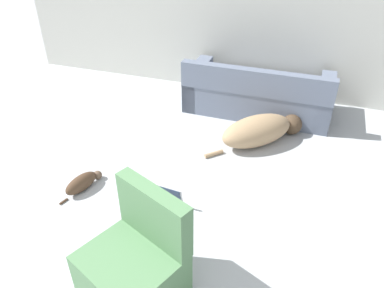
% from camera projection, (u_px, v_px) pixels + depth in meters
% --- Properties ---
extents(wall_back, '(6.91, 0.06, 2.73)m').
position_uv_depth(wall_back, '(233.00, 1.00, 5.36)').
color(wall_back, beige).
rests_on(wall_back, ground_plane).
extents(couch, '(2.03, 0.91, 0.77)m').
position_uv_depth(couch, '(258.00, 94.00, 5.33)').
color(couch, slate).
rests_on(couch, ground_plane).
extents(dog, '(1.12, 1.11, 0.38)m').
position_uv_depth(dog, '(260.00, 130.00, 4.68)').
color(dog, '#A38460').
rests_on(dog, ground_plane).
extents(cat, '(0.26, 0.56, 0.18)m').
position_uv_depth(cat, '(83.00, 182.00, 3.98)').
color(cat, '#473323').
rests_on(cat, ground_plane).
extents(laptop_open, '(0.32, 0.31, 0.24)m').
position_uv_depth(laptop_open, '(167.00, 202.00, 3.74)').
color(laptop_open, '#B7B7BC').
rests_on(laptop_open, ground_plane).
extents(side_chair, '(0.86, 0.84, 0.94)m').
position_uv_depth(side_chair, '(136.00, 268.00, 2.79)').
color(side_chair, '#4C754C').
rests_on(side_chair, ground_plane).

